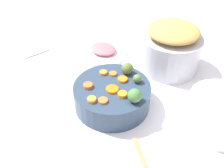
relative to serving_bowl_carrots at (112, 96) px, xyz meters
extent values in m
cube|color=silver|center=(0.01, 0.04, -0.05)|extent=(2.40, 2.40, 0.02)
cylinder|color=#2C3E54|center=(0.00, 0.00, 0.00)|extent=(0.25, 0.25, 0.08)
cylinder|color=#B5B5BE|center=(-0.11, -0.30, 0.03)|extent=(0.23, 0.23, 0.14)
ellipsoid|color=tan|center=(-0.11, -0.30, 0.12)|extent=(0.20, 0.20, 0.05)
cylinder|color=orange|center=(0.06, -0.05, 0.04)|extent=(0.04, 0.04, 0.01)
cylinder|color=orange|center=(-0.02, -0.04, 0.04)|extent=(0.03, 0.03, 0.01)
cylinder|color=orange|center=(0.02, 0.09, 0.05)|extent=(0.03, 0.03, 0.01)
cylinder|color=orange|center=(-0.05, 0.02, 0.05)|extent=(0.04, 0.04, 0.01)
cylinder|color=orange|center=(-0.01, 0.02, 0.04)|extent=(0.04, 0.04, 0.01)
cylinder|color=orange|center=(0.07, 0.04, 0.05)|extent=(0.03, 0.03, 0.01)
cylinder|color=orange|center=(-0.01, 0.07, 0.04)|extent=(0.04, 0.04, 0.01)
cylinder|color=orange|center=(0.03, -0.06, 0.04)|extent=(0.03, 0.03, 0.01)
sphere|color=#56733E|center=(-0.06, -0.06, 0.05)|extent=(0.03, 0.03, 0.03)
sphere|color=#596E33|center=(-0.02, -0.09, 0.06)|extent=(0.04, 0.04, 0.04)
sphere|color=#457A39|center=(-0.09, 0.03, 0.06)|extent=(0.04, 0.04, 0.04)
cube|color=tan|center=(-0.19, 0.18, -0.04)|extent=(0.14, 0.16, 0.01)
cylinder|color=white|center=(-0.33, -0.05, 0.02)|extent=(0.20, 0.20, 0.11)
cylinder|color=white|center=(0.17, -0.27, -0.03)|extent=(0.20, 0.20, 0.01)
ellipsoid|color=#BE656E|center=(0.17, -0.27, -0.02)|extent=(0.14, 0.13, 0.03)
cube|color=#A4B5C0|center=(0.49, -0.17, -0.04)|extent=(0.18, 0.16, 0.01)
camera|label=1|loc=(-0.28, 0.56, 0.57)|focal=40.86mm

